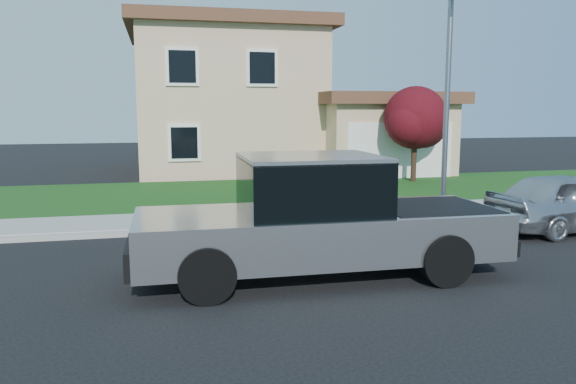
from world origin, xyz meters
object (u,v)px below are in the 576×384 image
at_px(ornamental_tree, 416,121).
at_px(sedan, 571,202).
at_px(woman, 365,202).
at_px(trash_bin, 379,185).
at_px(street_lamp, 448,96).
at_px(pickup_truck, 318,220).

bearing_deg(ornamental_tree, sedan, -90.99).
bearing_deg(woman, trash_bin, -127.35).
bearing_deg(street_lamp, ornamental_tree, 69.97).
xyz_separation_m(woman, sedan, (5.17, -0.42, -0.13)).
relative_size(pickup_truck, woman, 3.66).
distance_m(woman, ornamental_tree, 10.14).
bearing_deg(street_lamp, pickup_truck, -141.54).
distance_m(trash_bin, street_lamp, 3.73).
bearing_deg(trash_bin, pickup_truck, -140.38).
distance_m(woman, trash_bin, 3.87).
height_order(woman, ornamental_tree, ornamental_tree).
distance_m(woman, street_lamp, 3.51).
xyz_separation_m(trash_bin, street_lamp, (0.66, -2.65, 2.54)).
height_order(ornamental_tree, trash_bin, ornamental_tree).
height_order(woman, sedan, woman).
bearing_deg(street_lamp, woman, -161.46).
distance_m(ornamental_tree, trash_bin, 6.41).
relative_size(woman, sedan, 0.42).
bearing_deg(pickup_truck, ornamental_tree, 57.67).
height_order(pickup_truck, trash_bin, pickup_truck).
bearing_deg(sedan, woman, 79.09).
bearing_deg(ornamental_tree, trash_bin, -125.17).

